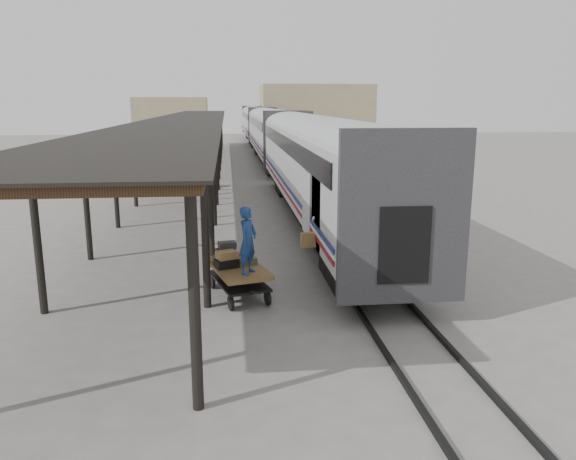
{
  "coord_description": "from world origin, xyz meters",
  "views": [
    {
      "loc": [
        -0.74,
        -15.97,
        5.22
      ],
      "look_at": [
        0.91,
        -0.66,
        1.7
      ],
      "focal_mm": 35.0,
      "sensor_mm": 36.0,
      "label": 1
    }
  ],
  "objects_px": {
    "baggage_cart": "(238,274)",
    "luggage_tug": "(189,178)",
    "porter": "(248,240)",
    "pedestrian": "(194,182)"
  },
  "relations": [
    {
      "from": "baggage_cart",
      "to": "pedestrian",
      "type": "relative_size",
      "value": 1.67
    },
    {
      "from": "baggage_cart",
      "to": "luggage_tug",
      "type": "height_order",
      "value": "luggage_tug"
    },
    {
      "from": "baggage_cart",
      "to": "pedestrian",
      "type": "distance_m",
      "value": 17.33
    },
    {
      "from": "baggage_cart",
      "to": "pedestrian",
      "type": "height_order",
      "value": "pedestrian"
    },
    {
      "from": "porter",
      "to": "baggage_cart",
      "type": "bearing_deg",
      "value": 50.51
    },
    {
      "from": "baggage_cart",
      "to": "luggage_tug",
      "type": "relative_size",
      "value": 1.48
    },
    {
      "from": "baggage_cart",
      "to": "luggage_tug",
      "type": "distance_m",
      "value": 19.92
    },
    {
      "from": "luggage_tug",
      "to": "porter",
      "type": "bearing_deg",
      "value": -75.01
    },
    {
      "from": "baggage_cart",
      "to": "porter",
      "type": "distance_m",
      "value": 1.3
    },
    {
      "from": "luggage_tug",
      "to": "pedestrian",
      "type": "xyz_separation_m",
      "value": [
        0.48,
        -2.55,
        0.11
      ]
    }
  ]
}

